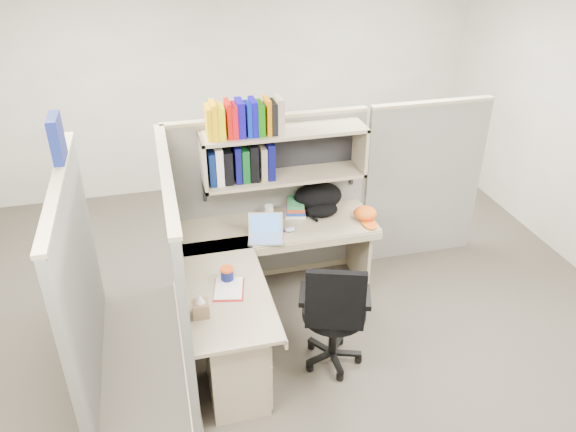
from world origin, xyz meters
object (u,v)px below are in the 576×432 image
object	(u,v)px
desk	(250,321)
snack_canister	(227,273)
backpack	(320,199)
task_chair	(333,330)
laptop	(265,229)

from	to	relation	value
desk	snack_canister	distance (m)	0.41
backpack	task_chair	size ratio (longest dim) A/B	0.43
backpack	task_chair	distance (m)	1.29
laptop	backpack	world-z (taller)	backpack
desk	laptop	distance (m)	0.80
desk	backpack	bearing A→B (deg)	49.80
desk	laptop	size ratio (longest dim) A/B	6.02
laptop	snack_canister	distance (m)	0.62
backpack	laptop	bearing A→B (deg)	-152.80
desk	snack_canister	xyz separation A→B (m)	(-0.13, 0.18, 0.34)
laptop	backpack	size ratio (longest dim) A/B	0.65
desk	task_chair	bearing A→B (deg)	-15.19
desk	backpack	distance (m)	1.38
backpack	task_chair	world-z (taller)	task_chair
laptop	snack_canister	size ratio (longest dim) A/B	2.83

